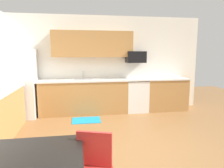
% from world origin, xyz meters
% --- Properties ---
extents(ground_plane, '(12.00, 12.00, 0.00)m').
position_xyz_m(ground_plane, '(0.00, 0.00, 0.00)').
color(ground_plane, olive).
extents(wall_back, '(5.80, 0.10, 2.70)m').
position_xyz_m(wall_back, '(0.00, 2.65, 1.35)').
color(wall_back, white).
rests_on(wall_back, ground).
extents(cabinet_run_back, '(2.36, 0.60, 0.90)m').
position_xyz_m(cabinet_run_back, '(-0.57, 2.30, 0.45)').
color(cabinet_run_back, '#AD7A42').
rests_on(cabinet_run_back, ground).
extents(cabinet_run_back_right, '(1.19, 0.60, 0.90)m').
position_xyz_m(cabinet_run_back_right, '(1.81, 2.30, 0.45)').
color(cabinet_run_back_right, '#AD7A42').
rests_on(cabinet_run_back_right, ground).
extents(countertop_back, '(4.80, 0.64, 0.04)m').
position_xyz_m(countertop_back, '(0.00, 2.30, 0.92)').
color(countertop_back, silver).
rests_on(countertop_back, cabinet_run_back).
extents(upper_cabinets_back, '(2.20, 0.34, 0.70)m').
position_xyz_m(upper_cabinets_back, '(-0.30, 2.43, 1.90)').
color(upper_cabinets_back, '#AD7A42').
extents(refrigerator, '(0.76, 0.70, 1.76)m').
position_xyz_m(refrigerator, '(-2.18, 2.22, 0.88)').
color(refrigerator, white).
rests_on(refrigerator, ground).
extents(oven_range, '(0.60, 0.60, 0.91)m').
position_xyz_m(oven_range, '(0.91, 2.30, 0.46)').
color(oven_range, white).
rests_on(oven_range, ground).
extents(microwave, '(0.54, 0.36, 0.32)m').
position_xyz_m(microwave, '(0.91, 2.40, 1.55)').
color(microwave, black).
extents(sink_basin, '(0.48, 0.40, 0.14)m').
position_xyz_m(sink_basin, '(-0.58, 2.30, 0.88)').
color(sink_basin, '#A5A8AD').
rests_on(sink_basin, countertop_back).
extents(sink_faucet, '(0.02, 0.02, 0.24)m').
position_xyz_m(sink_faucet, '(-0.58, 2.48, 1.04)').
color(sink_faucet, '#B2B5BA').
rests_on(sink_faucet, countertop_back).
extents(dining_table, '(1.40, 0.90, 0.75)m').
position_xyz_m(dining_table, '(-1.38, -1.53, 0.69)').
color(dining_table, black).
rests_on(dining_table, ground).
extents(chair_near_table, '(0.51, 0.51, 0.85)m').
position_xyz_m(chair_near_table, '(-0.60, -1.38, 0.50)').
color(chair_near_table, red).
rests_on(chair_near_table, ground).
extents(floor_mat, '(0.70, 0.50, 0.01)m').
position_xyz_m(floor_mat, '(-0.54, 1.65, 0.01)').
color(floor_mat, '#198CBF').
rests_on(floor_mat, ground).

